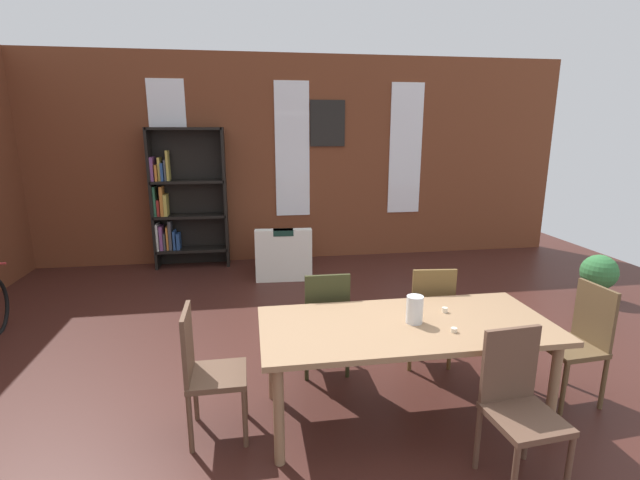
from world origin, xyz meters
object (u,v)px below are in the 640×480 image
armchair_white (283,257)px  potted_plant_by_shelf (599,275)px  vase_on_table (415,309)px  bookshelf_tall (183,199)px  dining_chair_far_left (325,319)px  dining_chair_near_right (518,402)px  dining_chair_head_left (206,368)px  dining_chair_head_right (579,339)px  dining_chair_far_right (429,312)px  dining_table (406,333)px

armchair_white → potted_plant_by_shelf: bearing=-23.0°
vase_on_table → bookshelf_tall: size_ratio=0.09×
armchair_white → dining_chair_far_left: bearing=-87.0°
bookshelf_tall → armchair_white: bookshelf_tall is taller
dining_chair_near_right → dining_chair_head_left: same height
dining_chair_head_right → dining_chair_head_left: same height
dining_chair_near_right → armchair_white: bearing=104.4°
dining_chair_head_right → dining_chair_head_left: size_ratio=1.00×
potted_plant_by_shelf → dining_chair_far_left: bearing=-161.7°
dining_chair_far_right → dining_chair_head_left: same height
dining_table → dining_chair_far_right: size_ratio=2.23×
dining_table → vase_on_table: size_ratio=10.45×
dining_chair_head_right → dining_chair_far_left: 2.03m
vase_on_table → dining_chair_far_left: 0.95m
dining_chair_near_right → bookshelf_tall: (-2.58, 4.98, 0.55)m
dining_chair_head_right → potted_plant_by_shelf: dining_chair_head_right is taller
bookshelf_tall → dining_table: bearing=-63.8°
vase_on_table → potted_plant_by_shelf: (3.18, 1.94, -0.52)m
dining_chair_near_right → dining_chair_far_right: (-0.00, 1.41, 0.00)m
dining_table → bookshelf_tall: (-2.11, 4.28, 0.39)m
dining_chair_far_right → bookshelf_tall: 4.44m
dining_chair_head_left → armchair_white: (0.81, 3.58, -0.23)m
dining_chair_near_right → dining_chair_head_right: 1.20m
dining_chair_near_right → potted_plant_by_shelf: size_ratio=1.62×
vase_on_table → potted_plant_by_shelf: vase_on_table is taller
dining_chair_far_right → potted_plant_by_shelf: (2.77, 1.23, -0.18)m
vase_on_table → dining_chair_far_left: (-0.53, 0.70, -0.34)m
dining_chair_far_left → dining_chair_head_left: (-0.95, -0.70, 0.00)m
vase_on_table → dining_chair_head_right: vase_on_table is taller
dining_table → dining_chair_head_left: size_ratio=2.23×
dining_chair_head_right → dining_chair_far_left: (-1.91, 0.70, 0.00)m
dining_table → dining_chair_head_right: bearing=0.2°
dining_table → armchair_white: dining_table is taller
dining_chair_near_right → bookshelf_tall: size_ratio=0.44×
dining_chair_far_left → dining_table: bearing=-55.9°
dining_chair_head_left → dining_chair_far_left: bearing=36.4°
armchair_white → potted_plant_by_shelf: 4.20m
dining_table → dining_chair_far_right: 0.86m
bookshelf_tall → armchair_white: (1.48, -0.70, -0.79)m
dining_chair_far_right → dining_table: bearing=-123.6°
vase_on_table → dining_chair_far_right: vase_on_table is taller
armchair_white → potted_plant_by_shelf: size_ratio=1.43×
vase_on_table → dining_chair_far_right: size_ratio=0.21×
dining_table → dining_chair_far_right: bearing=56.4°
dining_chair_head_right → armchair_white: 4.13m
dining_table → vase_on_table: bearing=-0.0°
dining_chair_far_right → armchair_white: (-1.09, 2.87, -0.23)m
dining_chair_far_left → armchair_white: (-0.15, 2.87, -0.23)m
potted_plant_by_shelf → vase_on_table: bearing=-148.7°
dining_chair_head_left → armchair_white: size_ratio=1.13×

